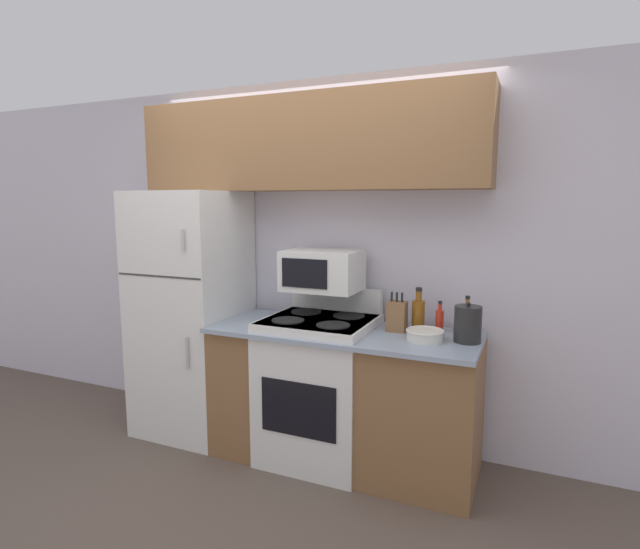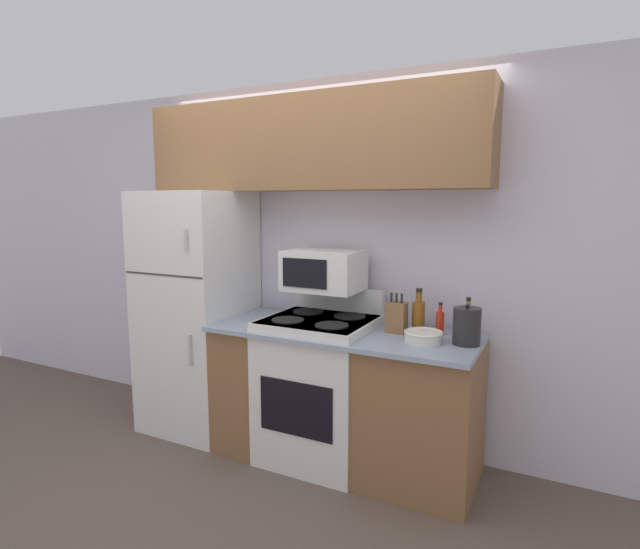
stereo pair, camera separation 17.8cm
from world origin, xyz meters
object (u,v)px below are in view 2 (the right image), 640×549
Objects in this scene: bottle_vinegar at (468,321)px; stove at (319,386)px; refrigerator at (197,311)px; bowl at (423,336)px; knife_block at (397,317)px; microwave at (324,270)px; kettle at (467,326)px; bottle_hot_sauce at (440,322)px; bottle_whiskey at (418,316)px.

stove is at bearing -167.29° from bottle_vinegar.
refrigerator is 7.92× the size of bowl.
knife_block is 0.26m from bowl.
refrigerator reaches higher than knife_block.
refrigerator is at bearing 178.29° from stove.
microwave is at bearing -175.24° from bottle_vinegar.
stove is (1.05, -0.03, -0.40)m from refrigerator.
knife_block reaches higher than stove.
bottle_hot_sauce is at bearing 141.59° from kettle.
microwave reaches higher than bottle_vinegar.
bottle_hot_sauce is (0.04, 0.22, 0.04)m from bowl.
bottle_whiskey reaches higher than bottle_vinegar.
microwave is 2.09× the size of kettle.
bottle_whiskey is at bearing -168.90° from bottle_hot_sauce.
microwave is 0.97m from bottle_vinegar.
bottle_vinegar reaches higher than stove.
bottle_hot_sauce is at bearing 13.30° from stove.
stove is at bearing 176.41° from bowl.
bottle_hot_sauce is at bearing 3.66° from microwave.
refrigerator reaches higher than bottle_hot_sauce.
knife_block is 0.45m from kettle.
stove is 4.95× the size of bowl.
stove is 5.56× the size of bottle_hot_sauce.
bottle_vinegar is at bearing 4.76° from microwave.
refrigerator reaches higher than kettle.
bowl is 0.95× the size of kettle.
knife_block is 0.13m from bottle_whiskey.
bottle_whiskey is at bearing -169.51° from bottle_vinegar.
bowl is at bearing -163.11° from kettle.
refrigerator is 7.42× the size of bottle_vinegar.
microwave is at bearing 166.93° from bowl.
microwave is 0.82m from bowl.
refrigerator is at bearing -175.40° from bottle_hot_sauce.
refrigerator is 7.10× the size of knife_block.
bottle_vinegar is (1.95, 0.17, 0.10)m from refrigerator.
kettle is (0.44, -0.07, 0.01)m from knife_block.
refrigerator is 1.60× the size of stove.
bottle_hot_sauce is (0.74, 0.18, 0.48)m from stove.
microwave reaches higher than kettle.
refrigerator is 1.08m from microwave.
bottle_vinegar is (0.90, 0.20, 0.50)m from stove.
bottle_vinegar is (0.20, 0.25, 0.06)m from bowl.
bottle_vinegar is 0.29m from bottle_whiskey.
knife_block is at bearing 145.53° from bowl.
refrigerator is 1.80m from bottle_hot_sauce.
knife_block is at bearing 170.51° from kettle.
knife_block is 0.43m from bottle_vinegar.
microwave is 0.69m from bottle_whiskey.
bowl is (0.70, -0.04, 0.44)m from stove.
microwave reaches higher than bowl.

